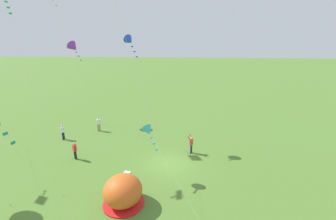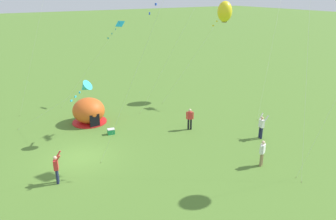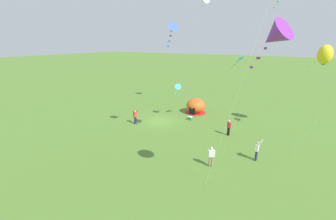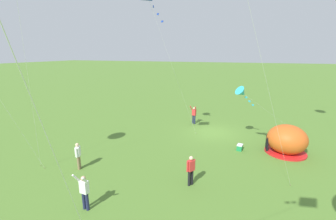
% 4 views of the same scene
% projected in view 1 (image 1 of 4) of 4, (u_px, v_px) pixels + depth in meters
% --- Properties ---
extents(ground_plane, '(300.00, 300.00, 0.00)m').
position_uv_depth(ground_plane, '(169.00, 164.00, 20.37)').
color(ground_plane, '#517A2D').
extents(popup_tent, '(2.81, 2.81, 2.10)m').
position_uv_depth(popup_tent, '(123.00, 191.00, 15.02)').
color(popup_tent, '#D8591E').
rests_on(popup_tent, ground).
extents(cooler_box, '(0.45, 0.58, 0.44)m').
position_uv_depth(cooler_box, '(127.00, 174.00, 18.30)').
color(cooler_box, '#1E8C4C').
rests_on(cooler_box, ground).
extents(person_far_back, '(0.68, 0.50, 1.89)m').
position_uv_depth(person_far_back, '(63.00, 131.00, 25.15)').
color(person_far_back, '#1E2347').
rests_on(person_far_back, ground).
extents(person_with_toddler, '(0.42, 0.50, 1.72)m').
position_uv_depth(person_with_toddler, '(75.00, 150.00, 20.91)').
color(person_with_toddler, black).
rests_on(person_with_toddler, ground).
extents(person_strolling, '(0.37, 0.55, 1.72)m').
position_uv_depth(person_strolling, '(99.00, 124.00, 27.63)').
color(person_strolling, '#8C7251').
rests_on(person_strolling, ground).
extents(person_arms_raised, '(0.70, 0.58, 1.89)m').
position_uv_depth(person_arms_raised, '(191.00, 144.00, 22.05)').
color(person_arms_raised, '#1E2347').
rests_on(person_arms_raised, ground).
extents(kite_green, '(5.17, 5.98, 14.40)m').
position_uv_depth(kite_green, '(5.00, 0.00, 16.92)').
color(kite_green, silver).
rests_on(kite_green, ground).
extents(kite_cyan, '(5.52, 4.87, 4.57)m').
position_uv_depth(kite_cyan, '(148.00, 131.00, 17.20)').
color(kite_cyan, silver).
rests_on(kite_cyan, ground).
extents(kite_purple, '(2.20, 4.17, 10.77)m').
position_uv_depth(kite_purple, '(74.00, 47.00, 28.68)').
color(kite_purple, silver).
rests_on(kite_purple, ground).
extents(kite_blue, '(3.66, 4.12, 11.30)m').
position_uv_depth(kite_blue, '(130.00, 41.00, 21.80)').
color(kite_blue, silver).
rests_on(kite_blue, ground).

